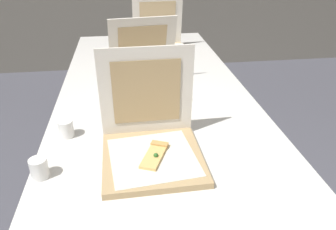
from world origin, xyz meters
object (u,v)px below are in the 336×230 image
pizza_box_middle (147,79)px  pizza_box_back (161,44)px  cup_white_near_center (66,129)px  cup_white_near_left (39,168)px  pizza_box_front (151,143)px  table (158,116)px

pizza_box_middle → pizza_box_back: size_ratio=1.04×
cup_white_near_center → cup_white_near_left: size_ratio=1.00×
pizza_box_back → cup_white_near_center: 1.09m
pizza_box_middle → cup_white_near_left: bearing=-128.2°
pizza_box_front → pizza_box_back: pizza_box_front is taller
pizza_box_front → cup_white_near_left: pizza_box_front is taller
pizza_box_front → pizza_box_back: size_ratio=0.99×
pizza_box_back → cup_white_near_left: size_ratio=5.41×
table → pizza_box_middle: pizza_box_middle is taller
pizza_box_back → cup_white_near_left: (-0.52, -1.22, -0.02)m
table → pizza_box_front: 0.38m
pizza_box_back → cup_white_near_left: pizza_box_back is taller
pizza_box_middle → pizza_box_back: bearing=69.3°
table → pizza_box_back: bearing=82.2°
pizza_box_front → cup_white_near_left: (-0.36, -0.07, -0.02)m
table → pizza_box_back: pizza_box_back is taller
table → pizza_box_middle: 0.23m
pizza_box_back → pizza_box_front: bearing=-102.7°
cup_white_near_center → cup_white_near_left: 0.24m
cup_white_near_center → cup_white_near_left: (-0.05, -0.23, 0.00)m
table → cup_white_near_left: 0.60m
cup_white_near_left → cup_white_near_center: bearing=77.9°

